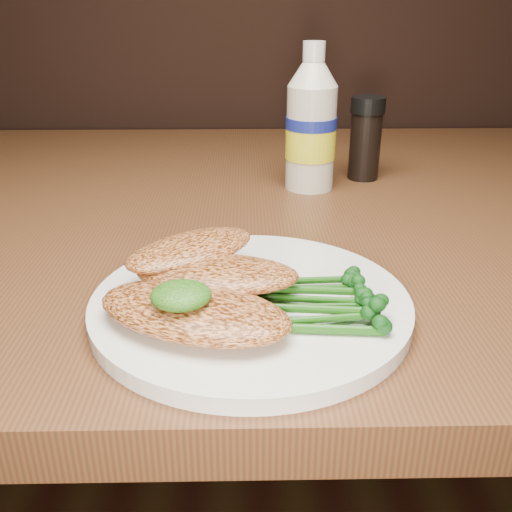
{
  "coord_description": "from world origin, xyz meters",
  "views": [
    {
      "loc": [
        -0.03,
        0.39,
        0.98
      ],
      "look_at": [
        -0.02,
        0.8,
        0.79
      ],
      "focal_mm": 40.12,
      "sensor_mm": 36.0,
      "label": 1
    }
  ],
  "objects_px": {
    "mayo_bottle": "(311,118)",
    "dining_table": "(267,440)",
    "pepper_grinder": "(365,139)",
    "plate": "(251,304)"
  },
  "relations": [
    {
      "from": "pepper_grinder",
      "to": "dining_table",
      "type": "bearing_deg",
      "value": -145.9
    },
    {
      "from": "dining_table",
      "to": "pepper_grinder",
      "type": "xyz_separation_m",
      "value": [
        0.13,
        0.09,
        0.43
      ]
    },
    {
      "from": "plate",
      "to": "pepper_grinder",
      "type": "height_order",
      "value": "pepper_grinder"
    },
    {
      "from": "dining_table",
      "to": "pepper_grinder",
      "type": "height_order",
      "value": "pepper_grinder"
    },
    {
      "from": "dining_table",
      "to": "pepper_grinder",
      "type": "distance_m",
      "value": 0.46
    },
    {
      "from": "mayo_bottle",
      "to": "pepper_grinder",
      "type": "xyz_separation_m",
      "value": [
        0.08,
        0.04,
        -0.03
      ]
    },
    {
      "from": "mayo_bottle",
      "to": "dining_table",
      "type": "bearing_deg",
      "value": -137.09
    },
    {
      "from": "dining_table",
      "to": "plate",
      "type": "height_order",
      "value": "plate"
    },
    {
      "from": "mayo_bottle",
      "to": "pepper_grinder",
      "type": "relative_size",
      "value": 1.65
    },
    {
      "from": "dining_table",
      "to": "mayo_bottle",
      "type": "xyz_separation_m",
      "value": [
        0.05,
        0.05,
        0.46
      ]
    }
  ]
}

